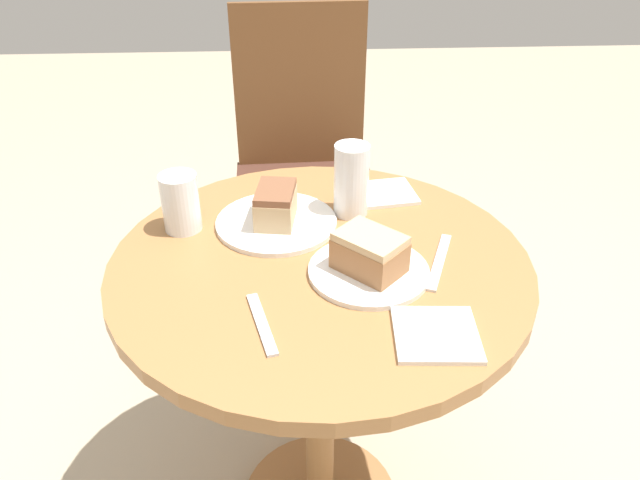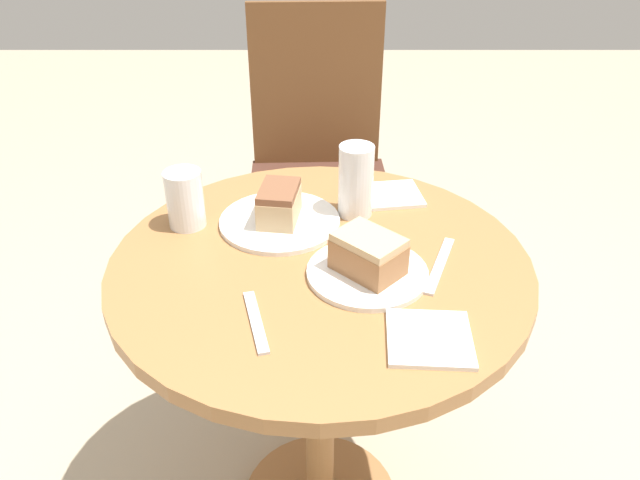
% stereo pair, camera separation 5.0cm
% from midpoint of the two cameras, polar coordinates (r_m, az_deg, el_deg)
% --- Properties ---
extents(table, '(0.77, 0.77, 0.73)m').
position_cam_midpoint_polar(table, '(1.24, -1.17, -7.68)').
color(table, '#9E6B3D').
rests_on(table, ground_plane).
extents(chair, '(0.45, 0.50, 0.98)m').
position_cam_midpoint_polar(chair, '(1.97, -2.22, 6.43)').
color(chair, brown).
rests_on(chair, ground_plane).
extents(plate_near, '(0.21, 0.21, 0.01)m').
position_cam_midpoint_polar(plate_near, '(1.10, 3.17, -2.89)').
color(plate_near, white).
rests_on(plate_near, table).
extents(plate_far, '(0.24, 0.24, 0.01)m').
position_cam_midpoint_polar(plate_far, '(1.25, -5.16, 1.60)').
color(plate_far, white).
rests_on(plate_far, table).
extents(cake_slice_near, '(0.14, 0.14, 0.07)m').
position_cam_midpoint_polar(cake_slice_near, '(1.08, 3.23, -1.16)').
color(cake_slice_near, '#9E6B42').
rests_on(cake_slice_near, plate_near).
extents(cake_slice_far, '(0.09, 0.11, 0.07)m').
position_cam_midpoint_polar(cake_slice_far, '(1.23, -5.25, 3.21)').
color(cake_slice_far, tan).
rests_on(cake_slice_far, plate_far).
extents(glass_lemonade, '(0.07, 0.07, 0.15)m').
position_cam_midpoint_polar(glass_lemonade, '(1.25, 1.72, 5.16)').
color(glass_lemonade, beige).
rests_on(glass_lemonade, table).
extents(glass_water, '(0.07, 0.07, 0.12)m').
position_cam_midpoint_polar(glass_water, '(1.24, -13.74, 3.10)').
color(glass_water, silver).
rests_on(glass_water, table).
extents(napkin_stack, '(0.14, 0.14, 0.01)m').
position_cam_midpoint_polar(napkin_stack, '(0.98, 9.12, -8.55)').
color(napkin_stack, white).
rests_on(napkin_stack, table).
extents(fork, '(0.08, 0.18, 0.00)m').
position_cam_midpoint_polar(fork, '(1.15, 9.62, -1.97)').
color(fork, silver).
rests_on(fork, table).
extents(spoon, '(0.05, 0.15, 0.00)m').
position_cam_midpoint_polar(spoon, '(1.00, -6.80, -7.62)').
color(spoon, silver).
rests_on(spoon, table).
extents(napkin_side, '(0.13, 0.13, 0.01)m').
position_cam_midpoint_polar(napkin_side, '(1.36, 5.08, 4.29)').
color(napkin_side, white).
rests_on(napkin_side, table).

